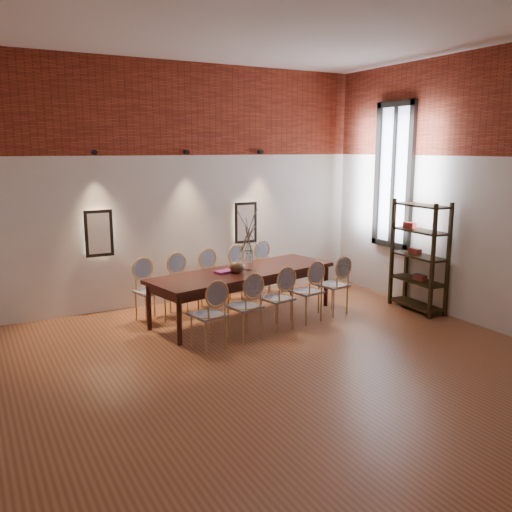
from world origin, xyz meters
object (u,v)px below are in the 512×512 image
chair_near_b (244,306)px  book (224,272)px  chair_near_e (333,285)px  chair_far_a (150,291)px  chair_near_c (277,298)px  shelving_rack (419,256)px  chair_far_c (215,279)px  vase (249,260)px  chair_near_a (208,314)px  chair_far_e (269,269)px  bowl (237,267)px  chair_near_d (306,291)px  chair_far_d (243,274)px  chair_far_b (184,285)px  dining_table (244,294)px

chair_near_b → book: (0.11, 0.89, 0.30)m
chair_near_e → chair_far_a: (-2.70, 1.02, 0.00)m
chair_near_c → shelving_rack: (2.53, -0.25, 0.43)m
chair_far_c → vase: vase is taller
chair_near_c → chair_near_e: same height
chair_near_a → chair_far_e: 2.88m
chair_near_e → bowl: (-1.50, 0.43, 0.37)m
chair_near_d → chair_far_a: size_ratio=1.00×
chair_far_d → chair_far_b: bearing=-0.0°
vase → chair_far_b: bearing=144.2°
chair_near_d → vase: (-0.65, 0.65, 0.43)m
vase → bowl: size_ratio=1.25×
chair_near_e → vase: bearing=145.5°
bowl → book: 0.21m
chair_far_b → chair_near_d: bearing=128.4°
chair_near_c → chair_far_d: 1.66m
book → chair_near_b: bearing=-97.3°
chair_near_e → bowl: size_ratio=3.92×
dining_table → chair_far_b: size_ratio=3.24×
chair_near_d → chair_far_d: (-0.31, 1.51, 0.00)m
vase → chair_near_b: bearing=-121.1°
chair_far_b → chair_far_c: same height
chair_far_d → vase: (-0.35, -0.86, 0.43)m
chair_far_e → shelving_rack: bearing=117.7°
chair_near_d → chair_far_a: same height
chair_near_c → shelving_rack: shelving_rack is taller
chair_near_d → chair_far_b: 1.96m
chair_near_c → chair_far_d: same height
chair_far_a → chair_far_d: size_ratio=1.00×
chair_near_a → chair_near_d: (1.79, 0.37, 0.00)m
dining_table → shelving_rack: shelving_rack is taller
book → shelving_rack: bearing=-18.8°
bowl → chair_far_c: bearing=90.1°
chair_near_b → chair_far_c: (0.29, 1.63, 0.00)m
chair_near_d → chair_far_e: (0.29, 1.63, 0.00)m
chair_far_a → chair_far_e: size_ratio=1.00×
chair_near_e → chair_far_d: 1.66m
chair_near_e → chair_far_e: size_ratio=1.00×
chair_near_b → chair_near_c: size_ratio=1.00×
chair_near_b → chair_far_b: same height
chair_near_b → shelving_rack: bearing=-14.0°
bowl → chair_far_e: bearing=42.2°
chair_far_e → book: size_ratio=3.62×
chair_near_a → chair_near_d: same height
chair_far_a → chair_far_d: same height
chair_far_c → chair_near_d: bearing=111.6°
chair_near_a → chair_far_b: bearing=68.4°
chair_far_e → chair_near_c: bearing=51.6°
chair_near_b → shelving_rack: (3.12, -0.13, 0.43)m
chair_near_c → chair_near_e: size_ratio=1.00×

